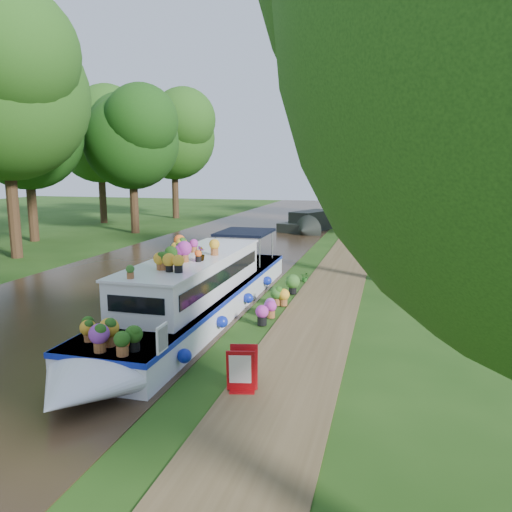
# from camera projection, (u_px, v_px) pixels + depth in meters

# --- Properties ---
(ground) EXTENTS (100.00, 100.00, 0.00)m
(ground) POSITION_uv_depth(u_px,v_px,m) (291.00, 298.00, 16.98)
(ground) COLOR #1C3E0F
(ground) RESTS_ON ground
(canal_water) EXTENTS (10.00, 100.00, 0.02)m
(canal_water) POSITION_uv_depth(u_px,v_px,m) (133.00, 287.00, 18.52)
(canal_water) COLOR black
(canal_water) RESTS_ON ground
(towpath) EXTENTS (2.20, 100.00, 0.03)m
(towpath) POSITION_uv_depth(u_px,v_px,m) (327.00, 300.00, 16.67)
(towpath) COLOR brown
(towpath) RESTS_ON ground
(plant_boat) EXTENTS (2.29, 13.52, 2.26)m
(plant_boat) POSITION_uv_depth(u_px,v_px,m) (195.00, 291.00, 14.46)
(plant_boat) COLOR silver
(plant_boat) RESTS_ON canal_water
(tree_near_overhang) EXTENTS (5.52, 5.28, 8.99)m
(tree_near_overhang) POSITION_uv_depth(u_px,v_px,m) (415.00, 104.00, 17.77)
(tree_near_overhang) COLOR black
(tree_near_overhang) RESTS_ON ground
(tree_near_mid) EXTENTS (6.90, 6.60, 9.40)m
(tree_near_mid) POSITION_uv_depth(u_px,v_px,m) (418.00, 131.00, 29.04)
(tree_near_mid) COLOR black
(tree_near_mid) RESTS_ON ground
(tree_near_far) EXTENTS (7.59, 7.26, 10.30)m
(tree_near_far) POSITION_uv_depth(u_px,v_px,m) (405.00, 133.00, 39.52)
(tree_near_far) COLOR black
(tree_near_far) RESTS_ON ground
(tree_far_b) EXTENTS (8.97, 8.58, 12.11)m
(tree_far_b) POSITION_uv_depth(u_px,v_px,m) (4.00, 82.00, 23.16)
(tree_far_b) COLOR black
(tree_far_b) RESTS_ON ground
(tree_far_c) EXTENTS (7.13, 6.82, 9.59)m
(tree_far_c) POSITION_uv_depth(u_px,v_px,m) (132.00, 134.00, 32.69)
(tree_far_c) COLOR black
(tree_far_c) RESTS_ON ground
(tree_far_d) EXTENTS (8.05, 7.70, 10.85)m
(tree_far_d) POSITION_uv_depth(u_px,v_px,m) (174.00, 131.00, 42.44)
(tree_far_d) COLOR black
(tree_far_d) RESTS_ON ground
(tree_far_g) EXTENTS (7.36, 7.04, 9.95)m
(tree_far_g) POSITION_uv_depth(u_px,v_px,m) (27.00, 125.00, 28.93)
(tree_far_g) COLOR black
(tree_far_g) RESTS_ON ground
(tree_far_h) EXTENTS (7.82, 7.48, 10.49)m
(tree_far_h) POSITION_uv_depth(u_px,v_px,m) (100.00, 131.00, 38.76)
(tree_far_h) COLOR black
(tree_far_h) RESTS_ON ground
(second_boat) EXTENTS (4.24, 7.44, 1.35)m
(second_boat) POSITION_uv_depth(u_px,v_px,m) (312.00, 222.00, 35.14)
(second_boat) COLOR black
(second_boat) RESTS_ON canal_water
(sandwich_board) EXTENTS (0.59, 0.56, 0.89)m
(sandwich_board) POSITION_uv_depth(u_px,v_px,m) (242.00, 371.00, 9.80)
(sandwich_board) COLOR #A40B0F
(sandwich_board) RESTS_ON towpath
(pedestrian_pink) EXTENTS (0.75, 0.59, 1.80)m
(pedestrian_pink) POSITION_uv_depth(u_px,v_px,m) (357.00, 218.00, 34.45)
(pedestrian_pink) COLOR #DD5B9C
(pedestrian_pink) RESTS_ON towpath
(pedestrian_dark) EXTENTS (1.11, 0.99, 1.91)m
(pedestrian_dark) POSITION_uv_depth(u_px,v_px,m) (356.00, 217.00, 34.75)
(pedestrian_dark) COLOR black
(pedestrian_dark) RESTS_ON towpath
(verge_plant) EXTENTS (0.42, 0.39, 0.39)m
(verge_plant) POSITION_uv_depth(u_px,v_px,m) (305.00, 277.00, 19.32)
(verge_plant) COLOR #225C1B
(verge_plant) RESTS_ON ground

